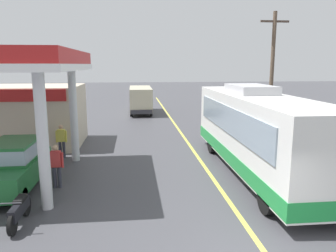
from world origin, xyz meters
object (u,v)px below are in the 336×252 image
Objects in this scene: minibus_opposing_lane at (141,98)px; pedestrian_near_pump at (56,164)px; coach_bus_main at (257,133)px; pedestrian_by_shop at (61,139)px; car_at_pump at (13,163)px; motorcycle_parked_forecourt at (20,210)px.

pedestrian_near_pump is at bearing -100.68° from minibus_opposing_lane.
pedestrian_by_shop is (-8.75, 3.22, -0.79)m from coach_bus_main.
pedestrian_near_pump is 4.21m from pedestrian_by_shop.
car_at_pump reaches higher than pedestrian_by_shop.
car_at_pump is 2.33× the size of motorcycle_parked_forecourt.
car_at_pump is 1.51m from pedestrian_near_pump.
pedestrian_by_shop is at bearing 78.80° from car_at_pump.
motorcycle_parked_forecourt is at bearing -100.37° from minibus_opposing_lane.
car_at_pump reaches higher than motorcycle_parked_forecourt.
car_at_pump is 0.69× the size of minibus_opposing_lane.
minibus_opposing_lane is 3.41× the size of motorcycle_parked_forecourt.
car_at_pump is at bearing -104.98° from minibus_opposing_lane.
pedestrian_by_shop reaches higher than motorcycle_parked_forecourt.
car_at_pump is at bearing -174.15° from coach_bus_main.
motorcycle_parked_forecourt is 1.08× the size of pedestrian_by_shop.
coach_bus_main is 2.63× the size of car_at_pump.
minibus_opposing_lane reaches higher than pedestrian_near_pump.
coach_bus_main reaches higher than motorcycle_parked_forecourt.
minibus_opposing_lane is at bearing 79.32° from pedestrian_near_pump.
coach_bus_main reaches higher than pedestrian_by_shop.
pedestrian_near_pump and pedestrian_by_shop have the same top height.
pedestrian_near_pump is 1.00× the size of pedestrian_by_shop.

